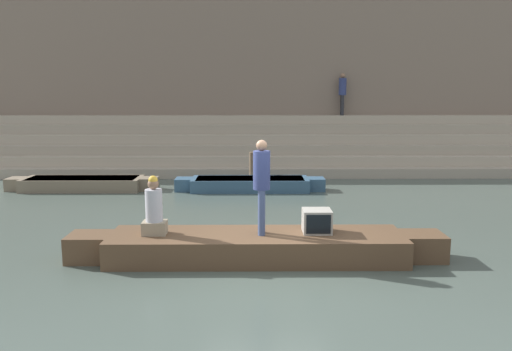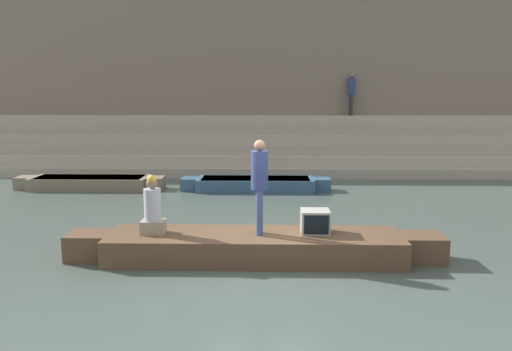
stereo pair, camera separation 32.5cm
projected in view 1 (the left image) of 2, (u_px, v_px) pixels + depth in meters
The scene contains 11 objects.
ground_plane at pixel (267, 263), 9.15m from camera, with size 120.00×120.00×0.00m, color #47544C.
ghat_steps at pixel (258, 151), 20.01m from camera, with size 36.00×3.38×2.15m.
back_wall at pixel (258, 78), 21.32m from camera, with size 34.20×1.28×7.45m.
rowboat_main at pixel (257, 246), 9.30m from camera, with size 6.99×1.42×0.49m.
person_standing at pixel (262, 180), 9.09m from camera, with size 0.31×0.31×1.75m.
person_rowing at pixel (154, 210), 9.17m from camera, with size 0.44×0.34×1.10m.
tv_set at pixel (317, 221), 9.33m from camera, with size 0.53×0.49×0.43m.
moored_boat_shore at pixel (83, 183), 15.98m from camera, with size 4.78×1.19×0.40m.
moored_boat_distant at pixel (250, 184), 15.91m from camera, with size 4.74×1.19×0.40m.
mooring_post at pixel (252, 168), 16.87m from camera, with size 0.17×0.17×1.10m, color brown.
person_on_steps at pixel (342, 91), 20.58m from camera, with size 0.31×0.31×1.72m.
Camera 1 is at (-0.28, -8.76, 3.08)m, focal length 35.00 mm.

